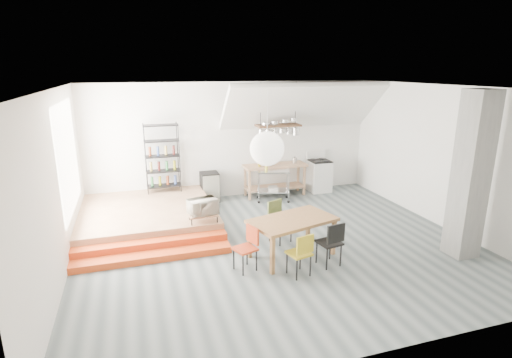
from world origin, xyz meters
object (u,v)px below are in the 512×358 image
object	(u,v)px
stove	(319,175)
dining_table	(292,223)
rolling_cart	(273,181)
mini_fridge	(210,187)

from	to	relation	value
stove	dining_table	distance (m)	4.45
rolling_cart	mini_fridge	xyz separation A→B (m)	(-1.67, 0.50, -0.16)
dining_table	mini_fridge	xyz separation A→B (m)	(-0.88, 3.78, -0.28)
dining_table	rolling_cart	world-z (taller)	rolling_cart
dining_table	mini_fridge	world-z (taller)	mini_fridge
stove	rolling_cart	distance (m)	1.68
rolling_cart	mini_fridge	size ratio (longest dim) A/B	1.20
stove	dining_table	xyz separation A→B (m)	(-2.41, -3.74, 0.21)
stove	mini_fridge	bearing A→B (deg)	179.23
stove	dining_table	bearing A→B (deg)	-122.79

